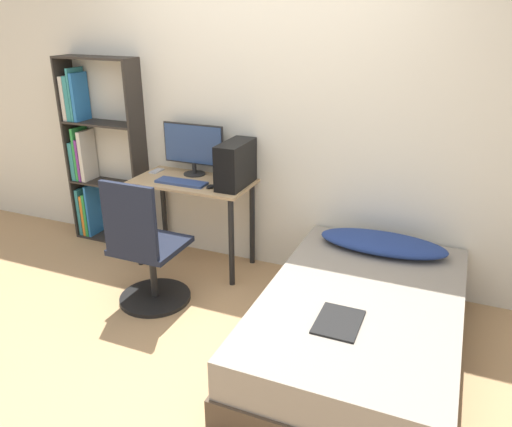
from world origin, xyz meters
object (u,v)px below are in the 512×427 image
object	(u,v)px
bookshelf	(93,155)
office_chair	(147,258)
monitor	(193,147)
bed	(360,326)
pc_tower	(236,164)
keyboard	(181,182)

from	to	relation	value
bookshelf	office_chair	bearing A→B (deg)	-36.85
monitor	bed	bearing A→B (deg)	-27.22
monitor	pc_tower	world-z (taller)	monitor
bookshelf	bed	world-z (taller)	bookshelf
keyboard	bookshelf	bearing A→B (deg)	167.47
office_chair	keyboard	size ratio (longest dim) A/B	2.35
bookshelf	monitor	bearing A→B (deg)	0.73
office_chair	bookshelf	bearing A→B (deg)	143.15
bed	monitor	size ratio (longest dim) A/B	3.41
keyboard	bed	bearing A→B (deg)	-19.99
monitor	keyboard	distance (m)	0.34
office_chair	pc_tower	world-z (taller)	pc_tower
bed	monitor	world-z (taller)	monitor
monitor	keyboard	world-z (taller)	monitor
bookshelf	bed	size ratio (longest dim) A/B	0.90
bookshelf	monitor	world-z (taller)	bookshelf
bookshelf	office_chair	world-z (taller)	bookshelf
bed	pc_tower	world-z (taller)	pc_tower
bookshelf	pc_tower	size ratio (longest dim) A/B	3.99
office_chair	bed	world-z (taller)	office_chair
bookshelf	monitor	size ratio (longest dim) A/B	3.07
bookshelf	office_chair	xyz separation A→B (m)	(1.11, -0.83, -0.43)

